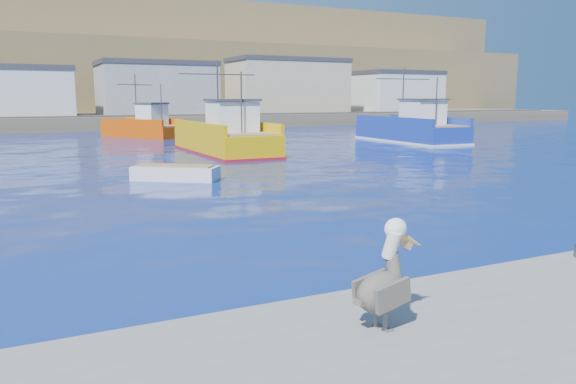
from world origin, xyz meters
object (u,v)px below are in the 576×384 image
object	(u,v)px
skiff_far	(402,134)
pelican	(385,283)
trawler_blue	(412,130)
boat_orange	(145,127)
trawler_yellow_b	(225,138)
skiff_mid	(176,174)

from	to	relation	value
skiff_far	pelican	size ratio (longest dim) A/B	2.62
trawler_blue	boat_orange	xyz separation A→B (m)	(-20.08, 16.06, -0.02)
trawler_blue	trawler_yellow_b	bearing A→B (deg)	-171.74
skiff_mid	pelican	distance (m)	19.78
boat_orange	skiff_mid	distance (m)	30.44
trawler_yellow_b	skiff_mid	size ratio (longest dim) A/B	2.91
boat_orange	skiff_far	distance (m)	25.61
skiff_mid	skiff_far	xyz separation A→B (m)	(28.25, 19.78, 0.02)
skiff_far	trawler_blue	bearing A→B (deg)	-120.23
trawler_yellow_b	pelican	size ratio (longest dim) A/B	7.20
skiff_mid	skiff_far	world-z (taller)	skiff_far
trawler_yellow_b	trawler_blue	xyz separation A→B (m)	(18.35, 2.67, 0.00)
trawler_yellow_b	skiff_mid	bearing A→B (deg)	-119.95
trawler_blue	pelican	size ratio (longest dim) A/B	7.27
trawler_yellow_b	trawler_blue	world-z (taller)	trawler_blue
boat_orange	skiff_far	xyz separation A→B (m)	(23.45, -10.27, -0.75)
trawler_blue	skiff_mid	distance (m)	28.55
boat_orange	trawler_blue	bearing A→B (deg)	-38.65
trawler_blue	boat_orange	world-z (taller)	trawler_blue
boat_orange	pelican	world-z (taller)	boat_orange
trawler_blue	skiff_mid	xyz separation A→B (m)	(-24.88, -13.99, -0.79)
trawler_blue	boat_orange	distance (m)	25.71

